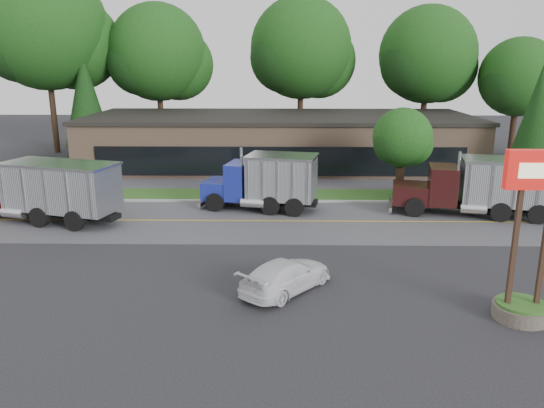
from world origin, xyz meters
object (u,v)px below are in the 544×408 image
Objects in this scene: bilo_sign at (527,264)px; dump_truck_maroon at (486,185)px; dump_truck_blue at (266,180)px; rally_car at (286,275)px; dump_truck_red at (39,189)px.

bilo_sign is 13.31m from dump_truck_maroon.
dump_truck_blue is 11.86m from rally_car.
bilo_sign is at bearing 168.49° from dump_truck_red.
bilo_sign is at bearing 86.50° from dump_truck_maroon.
dump_truck_maroon is 15.78m from rally_car.
rally_car is at bearing 162.10° from dump_truck_red.
dump_truck_red and dump_truck_blue have the same top height.
dump_truck_maroon is (3.41, 12.86, -0.21)m from bilo_sign.
dump_truck_maroon is 2.21× the size of rally_car.
dump_truck_red is at bearing 14.47° from dump_truck_maroon.
dump_truck_blue is at bearing 123.58° from bilo_sign.
dump_truck_maroon reaches higher than rally_car.
bilo_sign reaches higher than dump_truck_maroon.
rally_car is (1.10, -11.75, -1.17)m from dump_truck_blue.
dump_truck_blue reaches higher than rally_car.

